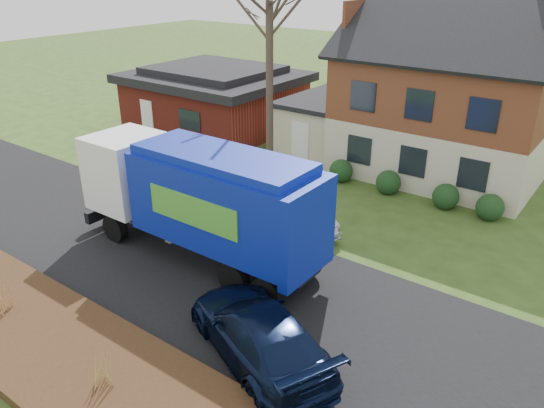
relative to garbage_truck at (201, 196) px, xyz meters
The scene contains 10 objects.
ground 2.86m from the garbage_truck, 24.70° to the right, with size 120.00×120.00×0.00m, color #2C4517.
road 2.85m from the garbage_truck, 24.70° to the right, with size 80.00×7.00×0.02m, color black.
mulch_verge 6.55m from the garbage_truck, 75.92° to the right, with size 80.00×3.50×0.30m, color black.
main_house 13.66m from the garbage_truck, 77.24° to the left, with size 12.95×8.95×9.26m.
ranch_house 16.19m from the garbage_truck, 130.46° to the left, with size 9.80×8.20×3.70m.
garbage_truck is the anchor object (origin of this frame).
silver_sedan 4.10m from the garbage_truck, 71.51° to the left, with size 1.48×4.24×1.40m, color #AEB0B6.
navy_wagon 5.75m from the garbage_truck, 32.00° to the right, with size 2.15×5.28×1.53m, color black.
grass_clump_west 6.61m from the garbage_truck, 109.70° to the right, with size 0.37×0.30×0.97m.
grass_clump_mid 6.89m from the garbage_truck, 67.85° to the right, with size 0.36×0.29×0.99m.
Camera 1 is at (9.97, -10.85, 9.45)m, focal length 35.00 mm.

